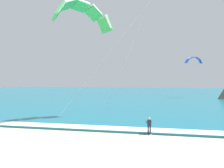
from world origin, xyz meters
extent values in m
cube|color=#146075|center=(0.00, 70.33, 0.10)|extent=(200.00, 120.00, 0.20)
cube|color=white|center=(0.00, 11.33, 0.22)|extent=(200.00, 1.79, 0.04)
ellipsoid|color=white|center=(1.24, 10.34, 0.03)|extent=(0.87, 1.47, 0.05)
cube|color=black|center=(1.24, 10.58, 0.07)|extent=(0.17, 0.11, 0.04)
cube|color=black|center=(1.24, 10.10, 0.07)|extent=(0.17, 0.11, 0.04)
cylinder|color=#191E38|center=(1.15, 10.31, 0.42)|extent=(0.14, 0.14, 0.84)
cylinder|color=#191E38|center=(1.34, 10.37, 0.42)|extent=(0.14, 0.14, 0.84)
cube|color=#191E38|center=(1.24, 10.34, 1.14)|extent=(0.39, 0.30, 0.60)
sphere|color=tan|center=(1.24, 10.34, 1.58)|extent=(0.22, 0.22, 0.22)
cylinder|color=#191E38|center=(1.02, 10.43, 1.19)|extent=(0.25, 0.51, 0.22)
cylinder|color=#191E38|center=(1.36, 10.55, 1.19)|extent=(0.25, 0.51, 0.22)
cylinder|color=black|center=(1.12, 10.70, 1.19)|extent=(0.53, 0.21, 0.04)
cube|color=#3F3F42|center=(1.21, 10.45, 0.92)|extent=(0.14, 0.11, 0.10)
cube|color=green|center=(-4.93, 18.48, 13.03)|extent=(2.21, 1.55, 2.20)
cube|color=white|center=(-4.37, 18.14, 13.41)|extent=(0.84, 1.16, 1.75)
cube|color=green|center=(-6.28, 17.36, 14.36)|extent=(2.44, 2.23, 1.76)
cube|color=white|center=(-5.72, 17.02, 14.73)|extent=(1.15, 1.67, 1.14)
cube|color=green|center=(-7.57, 15.64, 14.84)|extent=(2.45, 2.59, 0.91)
cube|color=white|center=(-7.00, 15.30, 15.21)|extent=(1.27, 1.83, 0.28)
cube|color=green|center=(-8.49, 13.70, 14.36)|extent=(2.23, 2.65, 1.76)
cube|color=white|center=(-7.93, 13.36, 14.73)|extent=(1.18, 1.67, 1.14)
cube|color=green|center=(-8.84, 11.98, 13.03)|extent=(1.82, 2.38, 2.20)
cube|color=white|center=(-8.28, 11.64, 13.41)|extent=(0.87, 1.24, 1.75)
cylinder|color=#B2B2B7|center=(-1.78, 14.59, 7.12)|extent=(6.32, 7.80, 11.84)
cylinder|color=#B2B2B7|center=(-3.74, 11.34, 7.12)|extent=(10.22, 1.30, 11.84)
cube|color=blue|center=(11.76, 51.32, 10.72)|extent=(1.28, 1.26, 1.17)
cube|color=white|center=(11.56, 51.72, 10.81)|extent=(0.77, 0.50, 1.05)
cube|color=blue|center=(12.70, 51.69, 11.60)|extent=(1.55, 1.43, 0.81)
cube|color=white|center=(12.50, 52.10, 11.69)|extent=(1.06, 0.65, 0.66)
cube|color=blue|center=(13.88, 52.26, 11.92)|extent=(1.58, 1.48, 0.27)
cube|color=white|center=(13.68, 52.66, 12.01)|extent=(1.14, 0.69, 0.13)
cube|color=blue|center=(15.03, 52.87, 11.60)|extent=(1.48, 1.44, 0.81)
cube|color=white|center=(14.83, 53.28, 11.69)|extent=(1.06, 0.64, 0.66)
cube|color=blue|center=(15.89, 53.41, 10.72)|extent=(1.15, 1.31, 1.17)
cube|color=white|center=(15.69, 53.81, 10.81)|extent=(0.76, 0.49, 1.05)
camera|label=1|loc=(1.28, -9.02, 5.26)|focal=31.90mm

